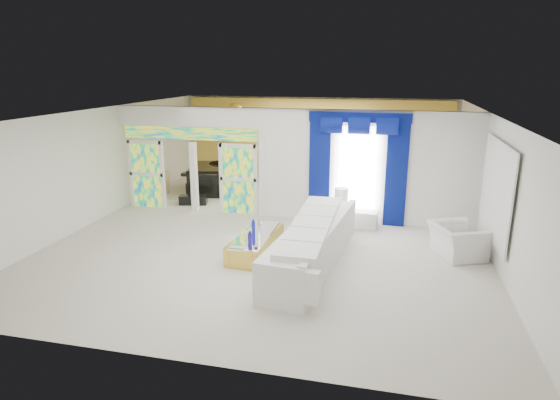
% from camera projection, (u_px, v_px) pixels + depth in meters
% --- Properties ---
extents(floor, '(12.00, 12.00, 0.00)m').
position_uv_depth(floor, '(279.00, 228.00, 12.33)').
color(floor, '#B7AF9E').
rests_on(floor, ground).
extents(dividing_wall, '(5.70, 0.18, 3.00)m').
position_uv_depth(dividing_wall, '(367.00, 168.00, 12.39)').
color(dividing_wall, white).
rests_on(dividing_wall, ground).
extents(dividing_header, '(4.30, 0.18, 0.55)m').
position_uv_depth(dividing_header, '(188.00, 116.00, 13.16)').
color(dividing_header, white).
rests_on(dividing_header, dividing_wall).
extents(stained_panel_left, '(0.95, 0.04, 2.00)m').
position_uv_depth(stained_panel_left, '(147.00, 174.00, 13.94)').
color(stained_panel_left, '#994C3F').
rests_on(stained_panel_left, ground).
extents(stained_panel_right, '(0.95, 0.04, 2.00)m').
position_uv_depth(stained_panel_right, '(238.00, 179.00, 13.31)').
color(stained_panel_right, '#994C3F').
rests_on(stained_panel_right, ground).
extents(stained_transom, '(4.00, 0.05, 0.35)m').
position_uv_depth(stained_transom, '(189.00, 133.00, 13.29)').
color(stained_transom, '#994C3F').
rests_on(stained_transom, dividing_header).
extents(window_pane, '(1.00, 0.02, 2.30)m').
position_uv_depth(window_pane, '(357.00, 170.00, 12.37)').
color(window_pane, white).
rests_on(window_pane, dividing_wall).
extents(blue_drape_left, '(0.55, 0.10, 2.80)m').
position_uv_depth(blue_drape_left, '(320.00, 170.00, 12.57)').
color(blue_drape_left, '#03074A').
rests_on(blue_drape_left, ground).
extents(blue_drape_right, '(0.55, 0.10, 2.80)m').
position_uv_depth(blue_drape_right, '(396.00, 174.00, 12.13)').
color(blue_drape_right, '#03074A').
rests_on(blue_drape_right, ground).
extents(blue_pelmet, '(2.60, 0.12, 0.25)m').
position_uv_depth(blue_pelmet, '(360.00, 117.00, 11.97)').
color(blue_pelmet, '#03074A').
rests_on(blue_pelmet, dividing_wall).
extents(wall_mirror, '(0.04, 2.70, 1.90)m').
position_uv_depth(wall_mirror, '(497.00, 191.00, 9.89)').
color(wall_mirror, white).
rests_on(wall_mirror, ground).
extents(gold_curtains, '(9.70, 0.12, 2.90)m').
position_uv_depth(gold_curtains, '(316.00, 139.00, 17.46)').
color(gold_curtains, '#B4862B').
rests_on(gold_curtains, ground).
extents(white_sofa, '(1.43, 4.44, 0.83)m').
position_uv_depth(white_sofa, '(313.00, 245.00, 9.96)').
color(white_sofa, silver).
rests_on(white_sofa, ground).
extents(coffee_table, '(0.87, 2.02, 0.44)m').
position_uv_depth(coffee_table, '(256.00, 244.00, 10.59)').
color(coffee_table, gold).
rests_on(coffee_table, ground).
extents(console_table, '(1.34, 0.50, 0.44)m').
position_uv_depth(console_table, '(352.00, 218.00, 12.39)').
color(console_table, white).
rests_on(console_table, ground).
extents(table_lamp, '(0.36, 0.36, 0.58)m').
position_uv_depth(table_lamp, '(341.00, 199.00, 12.32)').
color(table_lamp, silver).
rests_on(table_lamp, console_table).
extents(armchair, '(1.33, 1.40, 0.72)m').
position_uv_depth(armchair, '(457.00, 241.00, 10.38)').
color(armchair, silver).
rests_on(armchair, ground).
extents(grand_piano, '(1.67, 1.99, 0.88)m').
position_uv_depth(grand_piano, '(212.00, 179.00, 15.83)').
color(grand_piano, black).
rests_on(grand_piano, ground).
extents(piano_bench, '(0.88, 0.49, 0.28)m').
position_uv_depth(piano_bench, '(193.00, 200.00, 14.41)').
color(piano_bench, black).
rests_on(piano_bench, ground).
extents(tv_console, '(0.58, 0.54, 0.76)m').
position_uv_depth(tv_console, '(158.00, 183.00, 15.52)').
color(tv_console, tan).
rests_on(tv_console, ground).
extents(chandelier, '(0.60, 0.60, 0.60)m').
position_uv_depth(chandelier, '(235.00, 112.00, 15.31)').
color(chandelier, gold).
rests_on(chandelier, ceiling).
extents(decanters, '(0.22, 1.04, 0.28)m').
position_uv_depth(decanters, '(253.00, 233.00, 10.35)').
color(decanters, white).
rests_on(decanters, coffee_table).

